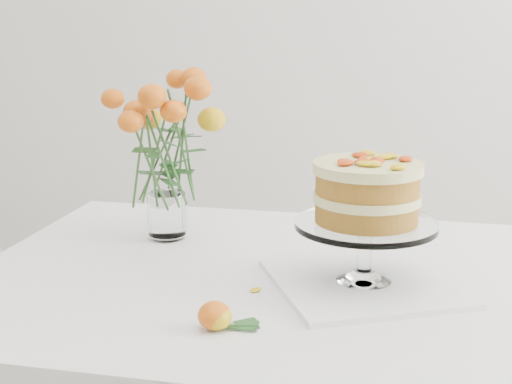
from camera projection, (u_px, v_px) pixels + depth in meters
table at (324, 316)px, 1.42m from camera, size 1.43×0.93×0.76m
napkin at (363, 283)px, 1.36m from camera, size 0.44×0.44×0.01m
cake_stand at (367, 199)px, 1.32m from camera, size 0.27×0.27×0.24m
rose_vase at (164, 130)px, 1.59m from camera, size 0.32×0.32×0.43m
loose_rose_near at (217, 317)px, 1.17m from camera, size 0.09×0.05×0.04m
loose_rose_far at (215, 316)px, 1.17m from camera, size 0.10×0.06×0.05m
stray_petal_a at (255, 290)px, 1.33m from camera, size 0.03×0.02×0.00m
stray_petal_b at (305, 302)px, 1.28m from camera, size 0.03×0.02×0.00m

